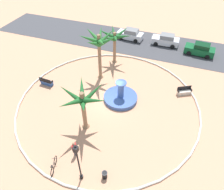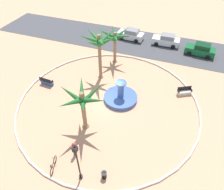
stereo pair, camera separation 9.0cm
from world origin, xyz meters
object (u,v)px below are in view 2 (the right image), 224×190
bench_east (184,92)px  parked_car_second (166,40)px  palm_tree_near_fountain (83,101)px  parked_car_third (200,50)px  palm_tree_mid_plaza (99,43)px  person_cyclist_helmet (74,148)px  lamppost (77,160)px  trash_bin (104,175)px  palm_tree_by_curb (115,38)px  bicycle_red_frame (53,165)px  parked_car_leftmost (131,35)px  fountain (121,97)px  bench_west (47,82)px

bench_east → parked_car_second: 11.26m
palm_tree_near_fountain → parked_car_third: size_ratio=1.12×
palm_tree_near_fountain → parked_car_second: bearing=76.2°
palm_tree_mid_plaza → person_cyclist_helmet: palm_tree_mid_plaza is taller
lamppost → trash_bin: lamppost is taller
palm_tree_by_curb → parked_car_second: size_ratio=1.12×
trash_bin → parked_car_second: bearing=87.4°
lamppost → parked_car_third: 23.49m
bicycle_red_frame → palm_tree_mid_plaza: bearing=94.9°
person_cyclist_helmet → parked_car_leftmost: 21.57m
trash_bin → parked_car_third: 22.32m
palm_tree_by_curb → person_cyclist_helmet: palm_tree_by_curb is taller
lamppost → parked_car_third: size_ratio=1.05×
person_cyclist_helmet → palm_tree_mid_plaza: bearing=101.0°
bench_east → parked_car_third: parked_car_third is taller
fountain → parked_car_third: (7.60, 12.64, 0.45)m
bench_east → parked_car_leftmost: bearing=131.5°
parked_car_leftmost → bench_west: bearing=-113.2°
bench_west → palm_tree_near_fountain: bearing=-30.8°
lamppost → person_cyclist_helmet: 2.70m
bench_east → trash_bin: (-4.84, -12.06, 0.04)m
bicycle_red_frame → bench_west: bearing=125.8°
bench_east → bench_west: bearing=-166.3°
parked_car_third → parked_car_second: bearing=166.9°
bench_east → parked_car_leftmost: parked_car_leftmost is taller
bench_east → bicycle_red_frame: 15.57m
fountain → palm_tree_near_fountain: (-1.93, -4.76, 3.14)m
bench_west → parked_car_second: 18.46m
bench_west → person_cyclist_helmet: 10.45m
palm_tree_mid_plaza → lamppost: palm_tree_mid_plaza is taller
fountain → parked_car_second: bearing=79.2°
palm_tree_mid_plaza → fountain: bearing=-39.7°
palm_tree_by_curb → trash_bin: palm_tree_by_curb is taller
bench_east → palm_tree_mid_plaza: bearing=-178.7°
fountain → palm_tree_by_curb: size_ratio=0.81×
palm_tree_by_curb → bench_east: size_ratio=2.74×
fountain → person_cyclist_helmet: size_ratio=2.20×
palm_tree_near_fountain → palm_tree_mid_plaza: (-1.66, 7.74, 1.16)m
parked_car_third → bench_west: bearing=-141.5°
palm_tree_near_fountain → person_cyclist_helmet: size_ratio=2.78×
person_cyclist_helmet → parked_car_leftmost: size_ratio=0.40×
bench_east → palm_tree_near_fountain: bearing=-136.4°
parked_car_leftmost → person_cyclist_helmet: bearing=-86.4°
parked_car_leftmost → parked_car_third: (10.46, -1.09, 0.00)m
palm_tree_near_fountain → bench_east: size_ratio=2.82×
parked_car_leftmost → parked_car_second: 5.49m
bicycle_red_frame → parked_car_third: size_ratio=0.40×
palm_tree_by_curb → fountain: bearing=-65.6°
palm_tree_near_fountain → lamppost: size_ratio=1.07×
palm_tree_near_fountain → trash_bin: bearing=-49.3°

